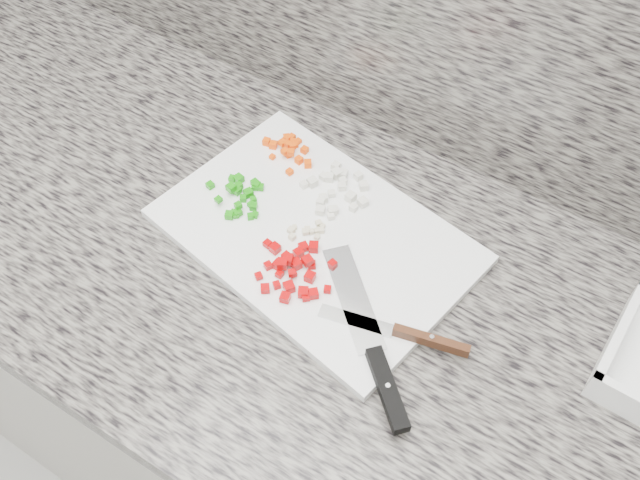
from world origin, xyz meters
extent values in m
cube|color=silver|center=(0.00, 1.44, 0.43)|extent=(3.92, 0.62, 0.86)
cube|color=slate|center=(0.00, 1.44, 0.88)|extent=(3.96, 0.64, 0.04)
cube|color=white|center=(-0.02, 1.49, 0.91)|extent=(0.47, 0.36, 0.01)
cube|color=#F64B05|center=(-0.11, 1.57, 0.92)|extent=(0.01, 0.01, 0.01)
cube|color=#F64B05|center=(-0.15, 1.62, 0.92)|extent=(0.01, 0.01, 0.01)
cube|color=#F64B05|center=(-0.11, 1.61, 0.92)|extent=(0.01, 0.01, 0.01)
cube|color=#F64B05|center=(-0.13, 1.61, 0.93)|extent=(0.01, 0.01, 0.01)
cube|color=#F64B05|center=(-0.16, 1.60, 0.92)|extent=(0.01, 0.01, 0.01)
cube|color=#F64B05|center=(-0.13, 1.63, 0.92)|extent=(0.01, 0.01, 0.01)
cube|color=#F64B05|center=(-0.15, 1.60, 0.93)|extent=(0.01, 0.01, 0.01)
cube|color=#F64B05|center=(-0.12, 1.59, 0.93)|extent=(0.01, 0.01, 0.01)
cube|color=#F64B05|center=(-0.13, 1.59, 0.92)|extent=(0.01, 0.01, 0.01)
cube|color=#F64B05|center=(-0.11, 1.59, 0.92)|extent=(0.01, 0.01, 0.01)
cube|color=#F64B05|center=(-0.15, 1.58, 0.92)|extent=(0.01, 0.01, 0.01)
cube|color=#F64B05|center=(-0.15, 1.62, 0.92)|extent=(0.01, 0.01, 0.01)
cube|color=#F64B05|center=(-0.13, 1.59, 0.93)|extent=(0.01, 0.01, 0.01)
cube|color=#F64B05|center=(-0.13, 1.62, 0.92)|extent=(0.01, 0.01, 0.01)
cube|color=#F64B05|center=(-0.15, 1.63, 0.92)|extent=(0.01, 0.01, 0.01)
cube|color=#F64B05|center=(-0.13, 1.59, 0.93)|extent=(0.01, 0.01, 0.01)
cube|color=#F64B05|center=(-0.14, 1.61, 0.93)|extent=(0.01, 0.01, 0.01)
cube|color=#F64B05|center=(-0.09, 1.59, 0.92)|extent=(0.02, 0.02, 0.01)
cube|color=#F64B05|center=(-0.14, 1.62, 0.92)|extent=(0.01, 0.01, 0.01)
cube|color=#F64B05|center=(-0.17, 1.60, 0.92)|extent=(0.01, 0.01, 0.01)
cube|color=#F64B05|center=(-0.14, 1.63, 0.92)|extent=(0.01, 0.01, 0.01)
cube|color=silver|center=(-0.07, 1.56, 0.92)|extent=(0.02, 0.02, 0.01)
cube|color=silver|center=(-0.04, 1.60, 0.92)|extent=(0.02, 0.02, 0.01)
cube|color=silver|center=(-0.02, 1.61, 0.92)|extent=(0.01, 0.01, 0.01)
cube|color=silver|center=(-0.03, 1.56, 0.92)|extent=(0.01, 0.01, 0.01)
cube|color=silver|center=(-0.06, 1.58, 0.92)|extent=(0.01, 0.01, 0.01)
cube|color=silver|center=(0.00, 1.60, 0.92)|extent=(0.02, 0.02, 0.01)
cube|color=silver|center=(-0.03, 1.58, 0.92)|extent=(0.02, 0.02, 0.01)
cube|color=silver|center=(-0.08, 1.55, 0.92)|extent=(0.01, 0.01, 0.01)
cube|color=silver|center=(-0.04, 1.55, 0.92)|extent=(0.02, 0.02, 0.01)
cube|color=silver|center=(-0.05, 1.59, 0.92)|extent=(0.02, 0.02, 0.01)
cube|color=silver|center=(0.01, 1.56, 0.92)|extent=(0.01, 0.01, 0.01)
cube|color=silver|center=(-0.01, 1.54, 0.92)|extent=(0.01, 0.01, 0.01)
cube|color=silver|center=(-0.01, 1.53, 0.92)|extent=(0.02, 0.02, 0.01)
cube|color=silver|center=(-0.03, 1.53, 0.92)|extent=(0.02, 0.02, 0.01)
cube|color=silver|center=(-0.03, 1.59, 0.92)|extent=(0.01, 0.01, 0.01)
cube|color=silver|center=(-0.04, 1.54, 0.92)|extent=(0.01, 0.01, 0.01)
cube|color=silver|center=(0.00, 1.57, 0.92)|extent=(0.01, 0.01, 0.01)
cube|color=silver|center=(-0.05, 1.61, 0.92)|extent=(0.01, 0.01, 0.01)
cube|color=silver|center=(-0.05, 1.60, 0.92)|extent=(0.02, 0.02, 0.01)
cube|color=silver|center=(0.02, 1.57, 0.92)|extent=(0.02, 0.02, 0.01)
cube|color=silver|center=(-0.01, 1.53, 0.92)|extent=(0.01, 0.01, 0.01)
cube|color=#188D0C|center=(-0.13, 1.51, 0.92)|extent=(0.01, 0.01, 0.01)
cube|color=#188D0C|center=(-0.13, 1.46, 0.92)|extent=(0.01, 0.01, 0.01)
cube|color=#188D0C|center=(-0.11, 1.46, 0.92)|extent=(0.01, 0.01, 0.01)
cube|color=#188D0C|center=(-0.13, 1.47, 0.93)|extent=(0.01, 0.01, 0.01)
cube|color=#188D0C|center=(-0.13, 1.45, 0.92)|extent=(0.02, 0.02, 0.01)
cube|color=#188D0C|center=(-0.13, 1.46, 0.92)|extent=(0.01, 0.01, 0.01)
cube|color=#188D0C|center=(-0.12, 1.49, 0.92)|extent=(0.01, 0.01, 0.01)
cube|color=#188D0C|center=(-0.14, 1.49, 0.92)|extent=(0.01, 0.01, 0.01)
cube|color=#188D0C|center=(-0.13, 1.50, 0.92)|extent=(0.02, 0.02, 0.01)
cube|color=#188D0C|center=(-0.13, 1.46, 0.92)|extent=(0.01, 0.01, 0.01)
cube|color=#188D0C|center=(-0.16, 1.49, 0.93)|extent=(0.01, 0.01, 0.01)
cube|color=#188D0C|center=(-0.13, 1.52, 0.92)|extent=(0.01, 0.01, 0.01)
cube|color=#188D0C|center=(-0.17, 1.51, 0.92)|extent=(0.01, 0.01, 0.01)
cube|color=#188D0C|center=(-0.13, 1.52, 0.92)|extent=(0.01, 0.01, 0.01)
cube|color=#188D0C|center=(-0.15, 1.50, 0.92)|extent=(0.01, 0.01, 0.01)
cube|color=#188D0C|center=(-0.10, 1.47, 0.92)|extent=(0.01, 0.01, 0.01)
cube|color=#188D0C|center=(-0.15, 1.49, 0.92)|extent=(0.01, 0.01, 0.01)
cube|color=#188D0C|center=(-0.19, 1.48, 0.92)|extent=(0.01, 0.01, 0.01)
cube|color=#188D0C|center=(-0.14, 1.52, 0.92)|extent=(0.01, 0.01, 0.01)
cube|color=#188D0C|center=(-0.16, 1.51, 0.92)|extent=(0.01, 0.01, 0.01)
cube|color=#188D0C|center=(-0.12, 1.48, 0.92)|extent=(0.01, 0.01, 0.01)
cube|color=#188D0C|center=(-0.11, 1.48, 0.92)|extent=(0.01, 0.01, 0.01)
cube|color=#188D0C|center=(-0.16, 1.51, 0.92)|extent=(0.01, 0.01, 0.01)
cube|color=#188D0C|center=(-0.16, 1.46, 0.93)|extent=(0.01, 0.01, 0.01)
cube|color=#B10204|center=(0.00, 1.42, 0.92)|extent=(0.01, 0.01, 0.01)
cube|color=#B10204|center=(0.05, 1.42, 0.92)|extent=(0.01, 0.01, 0.01)
cube|color=#B10204|center=(0.01, 1.38, 0.92)|extent=(0.02, 0.02, 0.01)
cube|color=#B10204|center=(-0.02, 1.43, 0.93)|extent=(0.01, 0.01, 0.01)
cube|color=#B10204|center=(-0.01, 1.43, 0.92)|extent=(0.01, 0.01, 0.01)
cube|color=#B10204|center=(-0.01, 1.45, 0.92)|extent=(0.02, 0.02, 0.01)
cube|color=#B10204|center=(-0.02, 1.42, 0.93)|extent=(0.02, 0.02, 0.01)
cube|color=#B10204|center=(0.03, 1.46, 0.92)|extent=(0.01, 0.01, 0.01)
cube|color=#B10204|center=(-0.04, 1.41, 0.92)|extent=(0.01, 0.01, 0.01)
cube|color=#B10204|center=(0.02, 1.42, 0.92)|extent=(0.01, 0.01, 0.01)
cube|color=#B10204|center=(-0.01, 1.39, 0.92)|extent=(0.01, 0.01, 0.01)
cube|color=#B10204|center=(0.00, 1.41, 0.93)|extent=(0.01, 0.01, 0.01)
cube|color=#B10204|center=(-0.03, 1.42, 0.92)|extent=(0.01, 0.01, 0.01)
cube|color=#B10204|center=(0.01, 1.39, 0.92)|extent=(0.02, 0.02, 0.01)
cube|color=#B10204|center=(-0.02, 1.43, 0.93)|extent=(0.02, 0.02, 0.01)
cube|color=#B10204|center=(-0.05, 1.44, 0.92)|extent=(0.01, 0.01, 0.01)
cube|color=#B10204|center=(0.00, 1.47, 0.92)|extent=(0.02, 0.02, 0.01)
cube|color=#B10204|center=(0.03, 1.40, 0.92)|extent=(0.02, 0.02, 0.01)
cube|color=#B10204|center=(-0.01, 1.43, 0.92)|extent=(0.02, 0.02, 0.01)
cube|color=#B10204|center=(0.01, 1.44, 0.92)|extent=(0.01, 0.01, 0.01)
cube|color=#B10204|center=(-0.02, 1.40, 0.92)|extent=(0.01, 0.01, 0.01)
cube|color=#B10204|center=(-0.04, 1.39, 0.92)|extent=(0.01, 0.01, 0.01)
cube|color=#B10204|center=(-0.02, 1.38, 0.92)|extent=(0.02, 0.02, 0.01)
cube|color=#B10204|center=(0.04, 1.40, 0.92)|extent=(0.02, 0.02, 0.01)
cube|color=#B10204|center=(0.01, 1.44, 0.93)|extent=(0.02, 0.02, 0.01)
cube|color=#B10204|center=(-0.06, 1.44, 0.92)|extent=(0.01, 0.01, 0.01)
cube|color=#B10204|center=(0.03, 1.39, 0.92)|extent=(0.01, 0.01, 0.01)
cube|color=#B10204|center=(-0.01, 1.46, 0.92)|extent=(0.02, 0.02, 0.01)
cube|color=beige|center=(-0.01, 1.49, 0.92)|extent=(0.01, 0.01, 0.01)
cube|color=beige|center=(-0.01, 1.50, 0.92)|extent=(0.01, 0.01, 0.01)
cube|color=beige|center=(-0.01, 1.50, 0.92)|extent=(0.01, 0.01, 0.01)
cube|color=beige|center=(-0.04, 1.48, 0.92)|extent=(0.01, 0.01, 0.01)
cube|color=beige|center=(-0.04, 1.48, 0.92)|extent=(0.01, 0.01, 0.00)
cube|color=beige|center=(-0.04, 1.47, 0.92)|extent=(0.01, 0.01, 0.01)
cube|color=beige|center=(-0.02, 1.51, 0.92)|extent=(0.01, 0.01, 0.01)
cube|color=beige|center=(-0.04, 1.47, 0.92)|extent=(0.01, 0.01, 0.01)
cube|color=beige|center=(-0.03, 1.49, 0.92)|extent=(0.01, 0.01, 0.01)
cube|color=beige|center=(-0.01, 1.48, 0.92)|extent=(0.01, 0.01, 0.01)
cube|color=beige|center=(-0.03, 1.48, 0.92)|extent=(0.01, 0.01, 0.01)
cube|color=beige|center=(-0.02, 1.49, 0.92)|extent=(0.01, 0.01, 0.01)
cube|color=silver|center=(0.08, 1.43, 0.92)|extent=(0.15, 0.14, 0.00)
cube|color=black|center=(0.19, 1.33, 0.92)|extent=(0.09, 0.09, 0.02)
cylinder|color=silver|center=(0.19, 1.33, 0.93)|extent=(0.01, 0.01, 0.00)
cube|color=silver|center=(0.10, 1.40, 0.92)|extent=(0.10, 0.04, 0.00)
cube|color=#422110|center=(0.20, 1.42, 0.92)|extent=(0.10, 0.03, 0.02)
cylinder|color=silver|center=(0.20, 1.42, 0.93)|extent=(0.01, 0.01, 0.00)
cube|color=white|center=(0.39, 1.55, 0.93)|extent=(0.02, 0.17, 0.04)
camera|label=1|loc=(0.31, 0.98, 1.70)|focal=40.00mm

